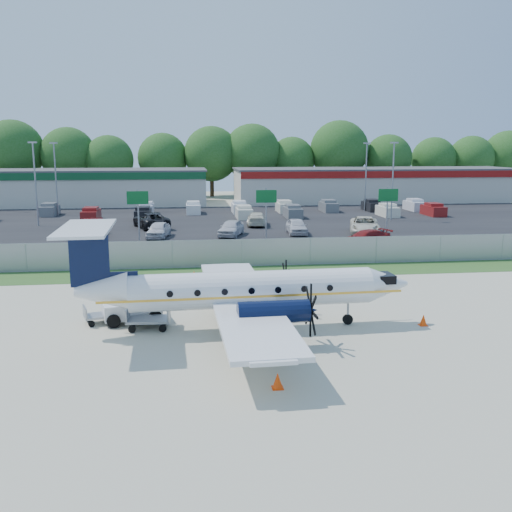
{
  "coord_description": "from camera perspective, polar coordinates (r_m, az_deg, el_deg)",
  "views": [
    {
      "loc": [
        -4.0,
        -26.22,
        8.53
      ],
      "look_at": [
        0.0,
        6.0,
        2.3
      ],
      "focal_mm": 40.0,
      "sensor_mm": 36.0,
      "label": 1
    }
  ],
  "objects": [
    {
      "name": "parked_car_e",
      "position": [
        57.88,
        10.78,
        2.2
      ],
      "size": [
        4.35,
        6.62,
        1.69
      ],
      "primitive_type": "imported",
      "rotation": [
        0.0,
        0.0,
        -0.27
      ],
      "color": "beige",
      "rests_on": "ground"
    },
    {
      "name": "baggage_cart_near",
      "position": [
        29.16,
        -15.11,
        -5.67
      ],
      "size": [
        1.96,
        1.5,
        0.91
      ],
      "color": "gray",
      "rests_on": "ground"
    },
    {
      "name": "pushback_tug",
      "position": [
        29.11,
        -12.08,
        -4.95
      ],
      "size": [
        3.09,
        2.55,
        1.5
      ],
      "color": "white",
      "rests_on": "ground"
    },
    {
      "name": "grass_verge",
      "position": [
        39.36,
        -1.08,
        -1.64
      ],
      "size": [
        170.0,
        4.0,
        0.02
      ],
      "primitive_type": "cube",
      "color": "#2D561E",
      "rests_on": "ground"
    },
    {
      "name": "light_pole_se",
      "position": [
        78.08,
        10.94,
        8.25
      ],
      "size": [
        0.9,
        0.35,
        9.09
      ],
      "color": "gray",
      "rests_on": "ground"
    },
    {
      "name": "far_parking_rows",
      "position": [
        71.84,
        -3.85,
        4.02
      ],
      "size": [
        56.0,
        10.0,
        1.6
      ],
      "primitive_type": null,
      "color": "gray",
      "rests_on": "ground"
    },
    {
      "name": "sign_right",
      "position": [
        52.55,
        13.04,
        5.22
      ],
      "size": [
        1.8,
        0.26,
        5.0
      ],
      "color": "gray",
      "rests_on": "ground"
    },
    {
      "name": "light_pole_ne",
      "position": [
        68.64,
        13.52,
        7.81
      ],
      "size": [
        0.9,
        0.35,
        9.09
      ],
      "color": "gray",
      "rests_on": "ground"
    },
    {
      "name": "aircraft",
      "position": [
        26.76,
        -1.19,
        -3.37
      ],
      "size": [
        16.28,
        16.08,
        5.06
      ],
      "color": "white",
      "rests_on": "ground"
    },
    {
      "name": "cone_nose",
      "position": [
        28.98,
        16.39,
        -6.17
      ],
      "size": [
        0.39,
        0.39,
        0.55
      ],
      "color": "#FF4308",
      "rests_on": "ground"
    },
    {
      "name": "parked_car_g",
      "position": [
        62.79,
        0.07,
        3.06
      ],
      "size": [
        2.76,
        5.35,
        1.48
      ],
      "primitive_type": "imported",
      "rotation": [
        0.0,
        0.0,
        3.0
      ],
      "color": "beige",
      "rests_on": "ground"
    },
    {
      "name": "ground",
      "position": [
        27.86,
        1.53,
        -6.97
      ],
      "size": [
        170.0,
        170.0,
        0.0
      ],
      "primitive_type": "plane",
      "color": "beige",
      "rests_on": "ground"
    },
    {
      "name": "light_pole_nw",
      "position": [
        66.27,
        -21.22,
        7.28
      ],
      "size": [
        0.9,
        0.35,
        9.09
      ],
      "color": "gray",
      "rests_on": "ground"
    },
    {
      "name": "baggage_cart_far",
      "position": [
        27.72,
        -10.71,
        -6.18
      ],
      "size": [
        2.09,
        1.33,
        1.07
      ],
      "color": "gray",
      "rests_on": "ground"
    },
    {
      "name": "sign_mid",
      "position": [
        49.87,
        1.03,
        5.2
      ],
      "size": [
        1.8,
        0.26,
        5.0
      ],
      "color": "gray",
      "rests_on": "ground"
    },
    {
      "name": "parked_car_f",
      "position": [
        61.94,
        -10.42,
        2.77
      ],
      "size": [
        4.59,
        6.66,
        1.69
      ],
      "primitive_type": "imported",
      "rotation": [
        0.0,
        0.0,
        3.46
      ],
      "color": "black",
      "rests_on": "ground"
    },
    {
      "name": "perimeter_fence",
      "position": [
        41.12,
        -1.37,
        0.31
      ],
      "size": [
        120.0,
        0.06,
        1.99
      ],
      "color": "gray",
      "rests_on": "ground"
    },
    {
      "name": "road_car_mid",
      "position": [
        50.81,
        10.88,
        1.0
      ],
      "size": [
        5.15,
        3.51,
        1.38
      ],
      "primitive_type": "imported",
      "rotation": [
        0.0,
        0.0,
        -1.21
      ],
      "color": "maroon",
      "rests_on": "ground"
    },
    {
      "name": "parked_car_a",
      "position": [
        56.89,
        -16.12,
        1.81
      ],
      "size": [
        2.64,
        5.68,
        1.61
      ],
      "primitive_type": "imported",
      "rotation": [
        0.0,
        0.0,
        0.07
      ],
      "color": "maroon",
      "rests_on": "ground"
    },
    {
      "name": "parked_car_d",
      "position": [
        56.82,
        4.07,
        2.2
      ],
      "size": [
        2.05,
        4.62,
        1.55
      ],
      "primitive_type": "imported",
      "rotation": [
        0.0,
        0.0,
        -0.05
      ],
      "color": "silver",
      "rests_on": "ground"
    },
    {
      "name": "sign_left",
      "position": [
        49.54,
        -11.72,
        4.94
      ],
      "size": [
        1.8,
        0.26,
        5.0
      ],
      "color": "gray",
      "rests_on": "ground"
    },
    {
      "name": "cone_starboard_wing",
      "position": [
        37.8,
        -6.21,
        -1.87
      ],
      "size": [
        0.36,
        0.36,
        0.51
      ],
      "color": "#FF4308",
      "rests_on": "ground"
    },
    {
      "name": "light_pole_sw",
      "position": [
        76.0,
        -19.41,
        7.77
      ],
      "size": [
        0.9,
        0.35,
        9.09
      ],
      "color": "gray",
      "rests_on": "ground"
    },
    {
      "name": "building_east",
      "position": [
        93.35,
        11.77,
        7.02
      ],
      "size": [
        44.4,
        12.4,
        5.24
      ],
      "color": "beige",
      "rests_on": "ground"
    },
    {
      "name": "tree_line",
      "position": [
        100.66,
        -4.8,
        5.97
      ],
      "size": [
        112.0,
        6.0,
        14.0
      ],
      "primitive_type": null,
      "color": "#1E4C16",
      "rests_on": "ground"
    },
    {
      "name": "parked_car_c",
      "position": [
        55.57,
        -2.49,
        2.02
      ],
      "size": [
        3.26,
        4.95,
        1.57
      ],
      "primitive_type": "imported",
      "rotation": [
        0.0,
        0.0,
        -0.33
      ],
      "color": "silver",
      "rests_on": "ground"
    },
    {
      "name": "parked_car_b",
      "position": [
        55.21,
        -9.7,
        1.82
      ],
      "size": [
        2.5,
        4.71,
        1.53
      ],
      "primitive_type": "imported",
      "rotation": [
        0.0,
        0.0,
        -0.16
      ],
      "color": "silver",
      "rests_on": "ground"
    },
    {
      "name": "building_west",
      "position": [
        90.63,
        -19.95,
        6.49
      ],
      "size": [
        46.4,
        12.4,
        5.24
      ],
      "color": "beige",
      "rests_on": "ground"
    },
    {
      "name": "parking_lot",
      "position": [
        66.89,
        -3.6,
        3.53
      ],
      "size": [
        170.0,
        32.0,
        0.02
      ],
      "primitive_type": "cube",
      "color": "black",
      "rests_on": "ground"
    },
    {
      "name": "access_road",
      "position": [
        46.19,
        -1.99,
        0.23
      ],
      "size": [
        170.0,
        8.0,
        0.02
      ],
      "primitive_type": "cube",
      "color": "black",
      "rests_on": "ground"
    },
    {
      "name": "cone_port_wing",
      "position": [
        20.92,
        2.18,
        -12.38
      ],
      "size": [
        0.41,
        0.41,
        0.59
      ],
      "color": "#FF4308",
      "rests_on": "ground"
    }
  ]
}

